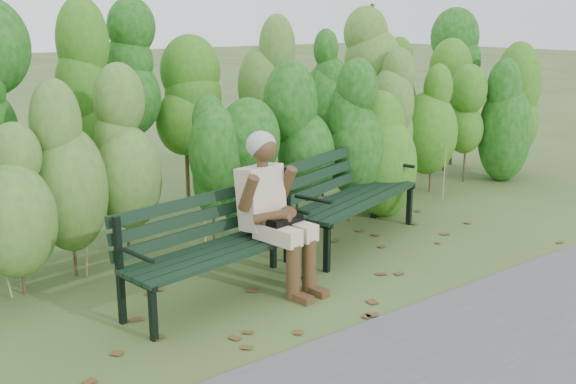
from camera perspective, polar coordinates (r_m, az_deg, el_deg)
ground at (r=6.15m, az=1.99°, el=-7.43°), size 80.00×80.00×0.00m
footpath at (r=4.83m, az=19.35°, el=-14.83°), size 60.00×2.50×0.01m
hedge_band at (r=7.31m, az=-7.25°, el=6.26°), size 11.04×1.67×2.42m
leaf_litter at (r=5.79m, az=1.88°, el=-8.88°), size 5.97×2.26×0.01m
bench_left at (r=5.66m, az=-6.40°, el=-4.02°), size 1.80×0.82×0.87m
bench_right at (r=7.07m, az=4.92°, el=0.21°), size 1.98×1.16×0.94m
seated_woman at (r=5.80m, az=-1.31°, el=-0.91°), size 0.59×0.86×1.37m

